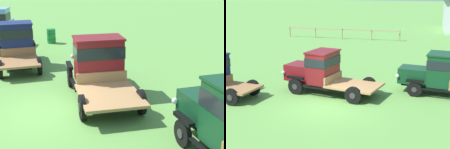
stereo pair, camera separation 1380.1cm
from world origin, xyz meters
TOP-DOWN VIEW (x-y plane):
  - ground_plane at (0.00, 0.00)m, footprint 240.00×240.00m
  - paddock_fence at (-4.72, 21.22)m, footprint 12.62×0.49m
  - vintage_truck_midrow_center at (-1.06, 2.33)m, footprint 5.69×3.15m
  - vintage_truck_far_side at (5.01, 3.57)m, footprint 4.97×2.54m

SIDE VIEW (x-z plane):
  - ground_plane at x=0.00m, z-range 0.00..0.00m
  - paddock_fence at x=-4.72m, z-range 0.26..1.45m
  - vintage_truck_far_side at x=5.01m, z-range 0.04..2.31m
  - vintage_truck_midrow_center at x=-1.06m, z-range 0.04..2.36m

